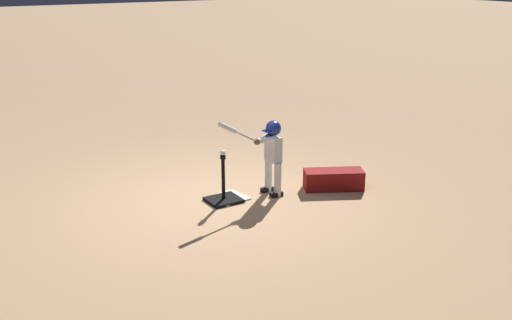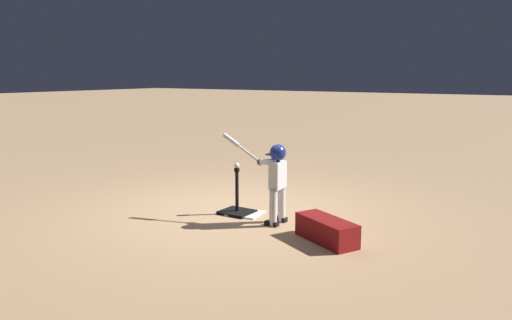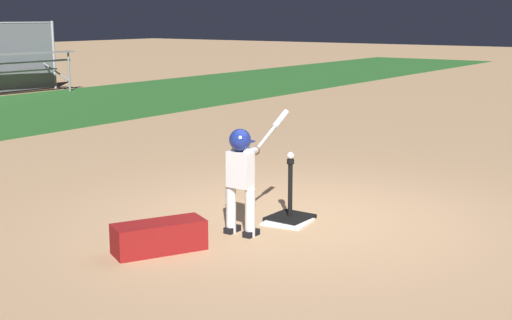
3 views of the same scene
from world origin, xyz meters
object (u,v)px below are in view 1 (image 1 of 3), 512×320
baseball (223,153)px  equipment_bag (334,180)px  batting_tee (224,195)px  batter_child (271,148)px

baseball → equipment_bag: 1.72m
batting_tee → equipment_bag: 1.63m
batting_tee → equipment_bag: (-1.57, 0.41, 0.05)m
batter_child → equipment_bag: 1.08m
batting_tee → baseball: (-0.00, 0.00, 0.61)m
baseball → equipment_bag: bearing=165.4°
batter_child → equipment_bag: batter_child is taller
equipment_bag → batting_tee: bearing=12.5°
batting_tee → equipment_bag: batting_tee is taller
batting_tee → batter_child: size_ratio=0.57×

